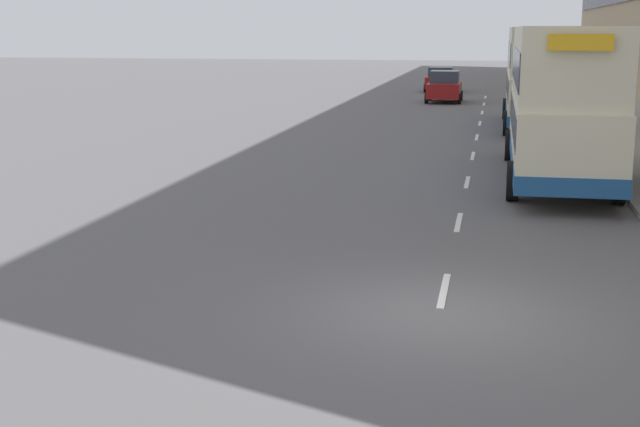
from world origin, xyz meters
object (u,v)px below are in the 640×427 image
at_px(double_decker_bus_ahead, 538,75).
at_px(car_1, 444,87).
at_px(car_0, 441,79).
at_px(double_decker_bus_near, 560,100).

bearing_deg(double_decker_bus_ahead, car_1, 109.98).
xyz_separation_m(car_0, car_1, (0.80, -9.06, 0.06)).
bearing_deg(double_decker_bus_ahead, double_decker_bus_near, -89.81).
relative_size(double_decker_bus_ahead, car_0, 2.47).
xyz_separation_m(double_decker_bus_ahead, car_1, (-4.76, 13.10, -1.39)).
distance_m(double_decker_bus_near, double_decker_bus_ahead, 13.95).
relative_size(double_decker_bus_near, car_1, 2.86).
height_order(double_decker_bus_ahead, car_0, double_decker_bus_ahead).
bearing_deg(double_decker_bus_ahead, car_0, 104.10).
bearing_deg(double_decker_bus_near, car_1, 100.08).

